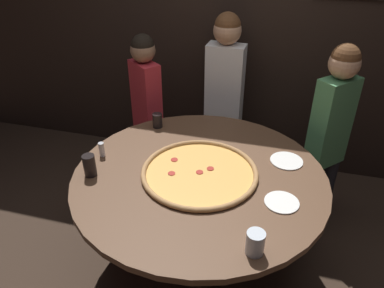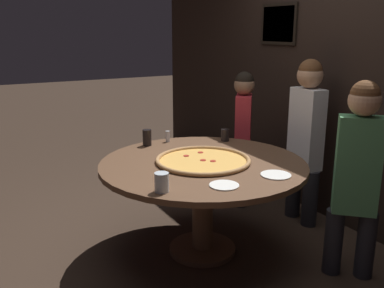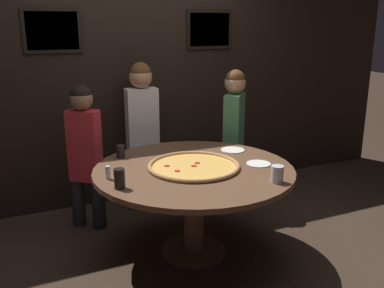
{
  "view_description": "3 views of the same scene",
  "coord_description": "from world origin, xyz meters",
  "px_view_note": "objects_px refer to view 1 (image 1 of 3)",
  "views": [
    {
      "loc": [
        0.44,
        -1.78,
        2.11
      ],
      "look_at": [
        -0.06,
        0.04,
        0.92
      ],
      "focal_mm": 35.0,
      "sensor_mm": 36.0,
      "label": 1
    },
    {
      "loc": [
        2.63,
        -1.56,
        1.7
      ],
      "look_at": [
        -0.09,
        -0.05,
        0.87
      ],
      "focal_mm": 40.0,
      "sensor_mm": 36.0,
      "label": 2
    },
    {
      "loc": [
        -1.32,
        -2.84,
        1.82
      ],
      "look_at": [
        -0.01,
        0.02,
        0.93
      ],
      "focal_mm": 40.0,
      "sensor_mm": 36.0,
      "label": 3
    }
  ],
  "objects_px": {
    "diner_centre_back": "(147,102)",
    "white_plate_beside_cup": "(282,202)",
    "condiment_shaker": "(102,149)",
    "diner_side_left": "(224,90)",
    "drink_cup_near_left": "(90,165)",
    "drink_cup_near_right": "(255,243)",
    "dining_table": "(199,191)",
    "giant_pizza": "(200,172)",
    "diner_side_right": "(330,126)",
    "drink_cup_by_shaker": "(157,120)",
    "white_plate_near_front": "(286,161)"
  },
  "relations": [
    {
      "from": "diner_centre_back",
      "to": "white_plate_beside_cup",
      "type": "bearing_deg",
      "value": 178.32
    },
    {
      "from": "condiment_shaker",
      "to": "diner_side_left",
      "type": "bearing_deg",
      "value": 60.06
    },
    {
      "from": "drink_cup_near_left",
      "to": "drink_cup_near_right",
      "type": "xyz_separation_m",
      "value": [
        1.03,
        -0.35,
        -0.01
      ]
    },
    {
      "from": "drink_cup_near_right",
      "to": "dining_table",
      "type": "bearing_deg",
      "value": 127.09
    },
    {
      "from": "giant_pizza",
      "to": "white_plate_beside_cup",
      "type": "bearing_deg",
      "value": -15.58
    },
    {
      "from": "diner_side_left",
      "to": "diner_side_right",
      "type": "height_order",
      "value": "diner_side_left"
    },
    {
      "from": "drink_cup_by_shaker",
      "to": "condiment_shaker",
      "type": "height_order",
      "value": "drink_cup_by_shaker"
    },
    {
      "from": "giant_pizza",
      "to": "white_plate_near_front",
      "type": "height_order",
      "value": "giant_pizza"
    },
    {
      "from": "diner_side_left",
      "to": "diner_centre_back",
      "type": "bearing_deg",
      "value": 23.86
    },
    {
      "from": "drink_cup_near_right",
      "to": "condiment_shaker",
      "type": "height_order",
      "value": "drink_cup_near_right"
    },
    {
      "from": "giant_pizza",
      "to": "diner_side_right",
      "type": "height_order",
      "value": "diner_side_right"
    },
    {
      "from": "dining_table",
      "to": "white_plate_beside_cup",
      "type": "distance_m",
      "value": 0.54
    },
    {
      "from": "drink_cup_near_right",
      "to": "drink_cup_by_shaker",
      "type": "bearing_deg",
      "value": 129.68
    },
    {
      "from": "giant_pizza",
      "to": "drink_cup_near_left",
      "type": "height_order",
      "value": "drink_cup_near_left"
    },
    {
      "from": "white_plate_near_front",
      "to": "white_plate_beside_cup",
      "type": "xyz_separation_m",
      "value": [
        -0.0,
        -0.42,
        0.0
      ]
    },
    {
      "from": "drink_cup_near_right",
      "to": "condiment_shaker",
      "type": "bearing_deg",
      "value": 152.36
    },
    {
      "from": "diner_side_left",
      "to": "dining_table",
      "type": "bearing_deg",
      "value": 96.22
    },
    {
      "from": "dining_table",
      "to": "diner_side_right",
      "type": "distance_m",
      "value": 1.1
    },
    {
      "from": "dining_table",
      "to": "giant_pizza",
      "type": "xyz_separation_m",
      "value": [
        0.0,
        0.0,
        0.15
      ]
    },
    {
      "from": "condiment_shaker",
      "to": "diner_side_right",
      "type": "xyz_separation_m",
      "value": [
        1.45,
        0.71,
        -0.0
      ]
    },
    {
      "from": "condiment_shaker",
      "to": "diner_centre_back",
      "type": "bearing_deg",
      "value": 90.53
    },
    {
      "from": "dining_table",
      "to": "drink_cup_near_right",
      "type": "bearing_deg",
      "value": -52.91
    },
    {
      "from": "white_plate_beside_cup",
      "to": "diner_side_right",
      "type": "distance_m",
      "value": 0.93
    },
    {
      "from": "diner_centre_back",
      "to": "white_plate_near_front",
      "type": "bearing_deg",
      "value": -167.45
    },
    {
      "from": "dining_table",
      "to": "drink_cup_near_right",
      "type": "height_order",
      "value": "drink_cup_near_right"
    },
    {
      "from": "drink_cup_near_left",
      "to": "white_plate_near_front",
      "type": "height_order",
      "value": "drink_cup_near_left"
    },
    {
      "from": "white_plate_beside_cup",
      "to": "condiment_shaker",
      "type": "height_order",
      "value": "condiment_shaker"
    },
    {
      "from": "condiment_shaker",
      "to": "diner_side_left",
      "type": "relative_size",
      "value": 0.07
    },
    {
      "from": "dining_table",
      "to": "giant_pizza",
      "type": "distance_m",
      "value": 0.15
    },
    {
      "from": "drink_cup_by_shaker",
      "to": "diner_side_right",
      "type": "xyz_separation_m",
      "value": [
        1.23,
        0.26,
        -0.01
      ]
    },
    {
      "from": "diner_centre_back",
      "to": "diner_side_right",
      "type": "bearing_deg",
      "value": -145.68
    },
    {
      "from": "dining_table",
      "to": "giant_pizza",
      "type": "bearing_deg",
      "value": 56.62
    },
    {
      "from": "condiment_shaker",
      "to": "diner_side_left",
      "type": "distance_m",
      "value": 1.21
    },
    {
      "from": "white_plate_near_front",
      "to": "diner_side_left",
      "type": "bearing_deg",
      "value": 125.11
    },
    {
      "from": "white_plate_near_front",
      "to": "diner_centre_back",
      "type": "distance_m",
      "value": 1.31
    },
    {
      "from": "condiment_shaker",
      "to": "giant_pizza",
      "type": "bearing_deg",
      "value": -2.43
    },
    {
      "from": "dining_table",
      "to": "condiment_shaker",
      "type": "bearing_deg",
      "value": 177.51
    },
    {
      "from": "giant_pizza",
      "to": "drink_cup_near_right",
      "type": "xyz_separation_m",
      "value": [
        0.4,
        -0.53,
        0.05
      ]
    },
    {
      "from": "white_plate_beside_cup",
      "to": "diner_side_left",
      "type": "xyz_separation_m",
      "value": [
        -0.56,
        1.22,
        0.09
      ]
    },
    {
      "from": "diner_side_right",
      "to": "giant_pizza",
      "type": "bearing_deg",
      "value": -3.07
    },
    {
      "from": "drink_cup_near_right",
      "to": "white_plate_beside_cup",
      "type": "bearing_deg",
      "value": 75.2
    },
    {
      "from": "drink_cup_near_left",
      "to": "diner_side_left",
      "type": "bearing_deg",
      "value": 65.38
    },
    {
      "from": "condiment_shaker",
      "to": "diner_side_right",
      "type": "height_order",
      "value": "diner_side_right"
    },
    {
      "from": "drink_cup_near_left",
      "to": "condiment_shaker",
      "type": "distance_m",
      "value": 0.21
    },
    {
      "from": "giant_pizza",
      "to": "drink_cup_near_right",
      "type": "bearing_deg",
      "value": -52.97
    },
    {
      "from": "giant_pizza",
      "to": "white_plate_near_front",
      "type": "bearing_deg",
      "value": 28.76
    },
    {
      "from": "drink_cup_near_right",
      "to": "white_plate_beside_cup",
      "type": "height_order",
      "value": "drink_cup_near_right"
    },
    {
      "from": "giant_pizza",
      "to": "diner_side_left",
      "type": "height_order",
      "value": "diner_side_left"
    },
    {
      "from": "white_plate_near_front",
      "to": "diner_side_right",
      "type": "bearing_deg",
      "value": 59.05
    },
    {
      "from": "diner_side_left",
      "to": "drink_cup_near_left",
      "type": "bearing_deg",
      "value": 68.5
    }
  ]
}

